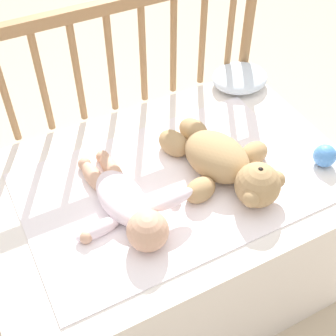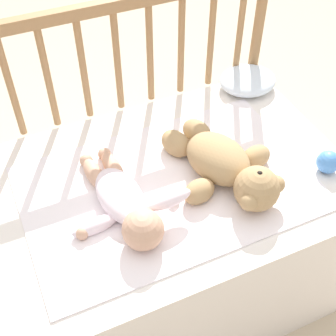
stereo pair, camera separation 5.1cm
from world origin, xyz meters
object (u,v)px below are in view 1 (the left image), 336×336
small_pillow (240,78)px  baby (127,204)px  teddy_bear (224,163)px  toy_ball (325,156)px

small_pillow → baby: bearing=-149.1°
teddy_bear → baby: size_ratio=1.04×
teddy_bear → toy_ball: (0.29, -0.09, -0.02)m
toy_ball → baby: bearing=171.0°
baby → toy_ball: 0.60m
teddy_bear → toy_ball: teddy_bear is taller
small_pillow → toy_ball: (0.00, -0.45, 0.00)m
small_pillow → toy_ball: size_ratio=2.96×
teddy_bear → small_pillow: bearing=50.7°
teddy_bear → baby: bearing=-179.8°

